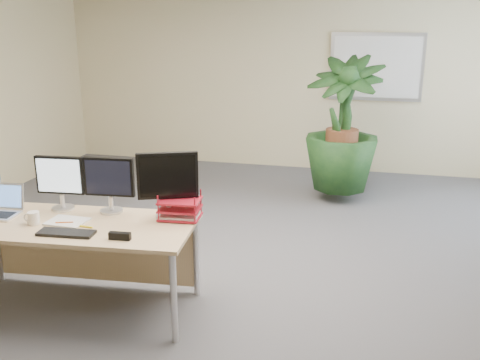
% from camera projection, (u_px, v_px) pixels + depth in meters
% --- Properties ---
extents(floor, '(8.00, 8.00, 0.00)m').
position_uv_depth(floor, '(221.00, 286.00, 4.60)').
color(floor, '#47474C').
rests_on(floor, ground).
extents(back_wall, '(7.00, 0.04, 2.70)m').
position_uv_depth(back_wall, '(292.00, 79.00, 7.94)').
color(back_wall, beige).
rests_on(back_wall, floor).
extents(whiteboard, '(1.30, 0.04, 0.95)m').
position_uv_depth(whiteboard, '(376.00, 67.00, 7.58)').
color(whiteboard, silver).
rests_on(whiteboard, back_wall).
extents(desk, '(1.93, 0.94, 0.72)m').
position_uv_depth(desk, '(79.00, 236.00, 4.19)').
color(desk, '#D4B27D').
rests_on(desk, floor).
extents(floor_plant, '(1.03, 1.03, 1.50)m').
position_uv_depth(floor_plant, '(342.00, 142.00, 6.60)').
color(floor_plant, '#133416').
rests_on(floor_plant, floor).
extents(monitor_left, '(0.40, 0.18, 0.44)m').
position_uv_depth(monitor_left, '(60.00, 179.00, 4.27)').
color(monitor_left, silver).
rests_on(monitor_left, desk).
extents(monitor_right, '(0.40, 0.18, 0.45)m').
position_uv_depth(monitor_right, '(109.00, 181.00, 4.21)').
color(monitor_right, silver).
rests_on(monitor_right, desk).
extents(monitor_dark, '(0.45, 0.21, 0.52)m').
position_uv_depth(monitor_dark, '(168.00, 181.00, 4.09)').
color(monitor_dark, silver).
rests_on(monitor_dark, desk).
extents(laptop, '(0.34, 0.31, 0.23)m').
position_uv_depth(laptop, '(0.00, 207.00, 4.23)').
color(laptop, silver).
rests_on(laptop, desk).
extents(keyboard, '(0.42, 0.17, 0.02)m').
position_uv_depth(keyboard, '(66.00, 233.00, 3.83)').
color(keyboard, black).
rests_on(keyboard, desk).
extents(coffee_mug, '(0.13, 0.09, 0.10)m').
position_uv_depth(coffee_mug, '(33.00, 218.00, 4.02)').
color(coffee_mug, white).
rests_on(coffee_mug, desk).
extents(spiral_notebook, '(0.30, 0.23, 0.01)m').
position_uv_depth(spiral_notebook, '(67.00, 221.00, 4.07)').
color(spiral_notebook, silver).
rests_on(spiral_notebook, desk).
extents(orange_pen, '(0.13, 0.05, 0.01)m').
position_uv_depth(orange_pen, '(64.00, 222.00, 4.02)').
color(orange_pen, orange).
rests_on(orange_pen, spiral_notebook).
extents(yellow_highlighter, '(0.11, 0.02, 0.01)m').
position_uv_depth(yellow_highlighter, '(86.00, 227.00, 3.96)').
color(yellow_highlighter, yellow).
rests_on(yellow_highlighter, desk).
extents(letter_tray, '(0.33, 0.26, 0.15)m').
position_uv_depth(letter_tray, '(180.00, 210.00, 4.13)').
color(letter_tray, '#A51425').
rests_on(letter_tray, desk).
extents(stapler, '(0.16, 0.05, 0.05)m').
position_uv_depth(stapler, '(120.00, 236.00, 3.74)').
color(stapler, black).
rests_on(stapler, desk).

